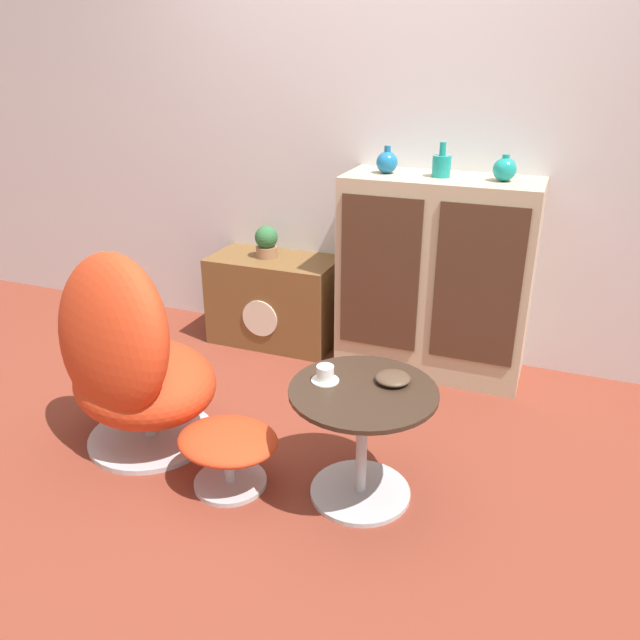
% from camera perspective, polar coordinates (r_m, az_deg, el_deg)
% --- Properties ---
extents(ground_plane, '(12.00, 12.00, 0.00)m').
position_cam_1_polar(ground_plane, '(2.79, -3.22, -13.01)').
color(ground_plane, brown).
extents(wall_back, '(6.40, 0.06, 2.60)m').
position_cam_1_polar(wall_back, '(3.56, 5.98, 17.56)').
color(wall_back, silver).
rests_on(wall_back, ground_plane).
extents(sideboard, '(1.00, 0.42, 1.07)m').
position_cam_1_polar(sideboard, '(3.41, 10.45, 3.85)').
color(sideboard, tan).
rests_on(sideboard, ground_plane).
extents(tv_console, '(0.75, 0.41, 0.53)m').
position_cam_1_polar(tv_console, '(3.80, -4.16, 1.86)').
color(tv_console, brown).
rests_on(tv_console, ground_plane).
extents(egg_chair, '(0.87, 0.83, 0.94)m').
position_cam_1_polar(egg_chair, '(2.81, -17.06, -3.61)').
color(egg_chair, '#B7B7BC').
rests_on(egg_chair, ground_plane).
extents(ottoman, '(0.42, 0.35, 0.26)m').
position_cam_1_polar(ottoman, '(2.59, -8.40, -11.33)').
color(ottoman, '#B7B7BC').
rests_on(ottoman, ground_plane).
extents(coffee_table, '(0.57, 0.57, 0.49)m').
position_cam_1_polar(coffee_table, '(2.45, 3.87, -10.04)').
color(coffee_table, '#B7B7BC').
rests_on(coffee_table, ground_plane).
extents(vase_leftmost, '(0.11, 0.11, 0.14)m').
position_cam_1_polar(vase_leftmost, '(3.33, 6.14, 14.17)').
color(vase_leftmost, '#196699').
rests_on(vase_leftmost, sideboard).
extents(vase_inner_left, '(0.09, 0.09, 0.17)m').
position_cam_1_polar(vase_inner_left, '(3.27, 11.05, 13.73)').
color(vase_inner_left, teal).
rests_on(vase_inner_left, sideboard).
extents(vase_inner_right, '(0.11, 0.11, 0.13)m').
position_cam_1_polar(vase_inner_right, '(3.23, 16.53, 13.08)').
color(vase_inner_right, teal).
rests_on(vase_inner_right, sideboard).
extents(potted_plant, '(0.13, 0.13, 0.19)m').
position_cam_1_polar(potted_plant, '(3.70, -4.92, 7.16)').
color(potted_plant, '#996B4C').
rests_on(potted_plant, tv_console).
extents(teacup, '(0.11, 0.11, 0.06)m').
position_cam_1_polar(teacup, '(2.39, 0.48, -5.05)').
color(teacup, white).
rests_on(teacup, coffee_table).
extents(bowl, '(0.14, 0.14, 0.04)m').
position_cam_1_polar(bowl, '(2.41, 6.68, -5.29)').
color(bowl, '#4C3828').
rests_on(bowl, coffee_table).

